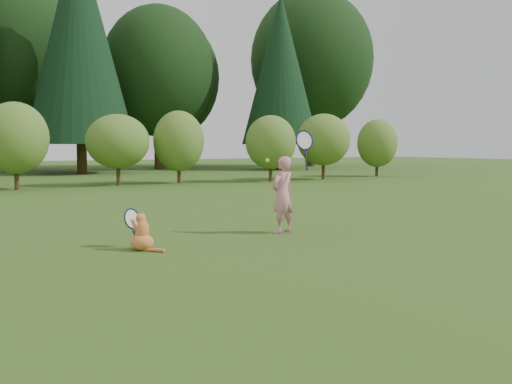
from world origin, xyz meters
TOP-DOWN VIEW (x-y plane):
  - ground at (0.00, 0.00)m, footprint 100.00×100.00m
  - shrub_row at (0.00, 13.00)m, footprint 28.00×3.00m
  - woodland_backdrop at (0.00, 23.00)m, footprint 48.00×10.00m
  - child at (0.82, 0.99)m, footprint 0.74×0.52m
  - cat at (-1.65, 0.69)m, footprint 0.43×0.72m
  - tennis_ball at (0.97, 1.73)m, footprint 0.07×0.07m

SIDE VIEW (x-z plane):
  - ground at x=0.00m, z-range 0.00..0.00m
  - cat at x=-1.65m, z-range -0.09..0.61m
  - child at x=0.82m, z-range -0.27..1.57m
  - tennis_ball at x=0.97m, z-range 1.12..1.19m
  - shrub_row at x=0.00m, z-range 0.00..2.80m
  - woodland_backdrop at x=0.00m, z-range 0.00..15.00m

